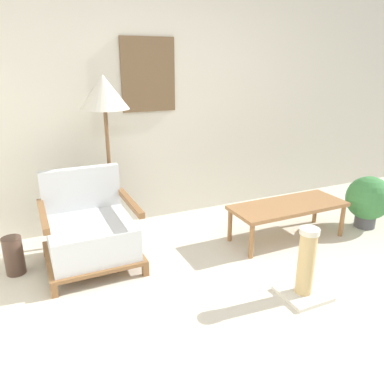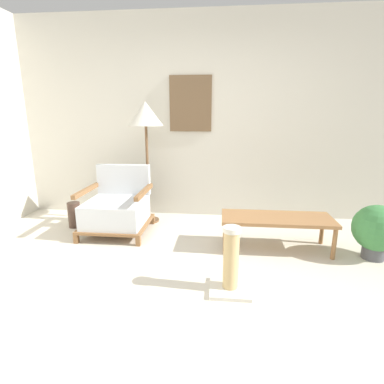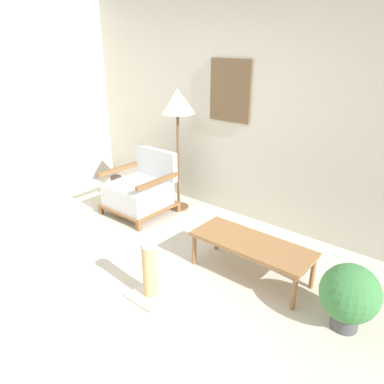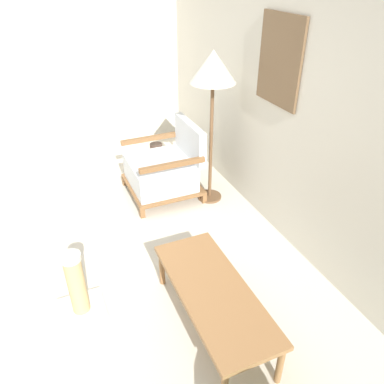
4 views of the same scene
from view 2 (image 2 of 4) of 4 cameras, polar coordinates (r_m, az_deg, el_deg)
The scene contains 8 objects.
ground_plane at distance 2.40m, azimuth 0.95°, elevation -21.43°, with size 14.00×14.00×0.00m, color beige.
wall_back at distance 4.17m, azimuth 3.65°, elevation 13.69°, with size 8.00×0.09×2.70m.
armchair at distance 3.76m, azimuth -14.09°, elevation -3.08°, with size 0.77×0.75×0.79m.
floor_lamp at distance 3.91m, azimuth -8.82°, elevation 13.66°, with size 0.44×0.44×1.57m.
coffee_table at distance 3.30m, azimuth 15.82°, elevation -5.22°, with size 1.16×0.46×0.36m.
vase at distance 4.14m, azimuth -21.51°, elevation -4.05°, with size 0.16×0.16×0.33m, color #473328.
potted_plant at distance 3.49m, azimuth 31.74°, elevation -6.08°, with size 0.46×0.46×0.55m.
scratching_post at distance 2.52m, azimuth 7.39°, elevation -13.80°, with size 0.33×0.33×0.55m.
Camera 2 is at (0.16, -1.94, 1.41)m, focal length 28.00 mm.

